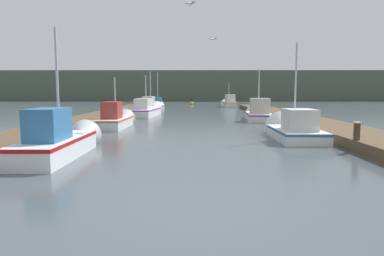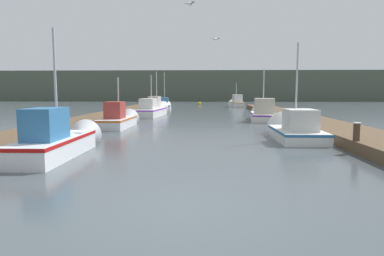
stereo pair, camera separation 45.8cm
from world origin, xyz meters
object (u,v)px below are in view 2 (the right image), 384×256
(fishing_boat_0, at_px, (60,140))
(fishing_boat_2, at_px, (120,119))
(channel_buoy, at_px, (199,104))
(fishing_boat_3, at_px, (263,113))
(seagull_1, at_px, (190,4))
(fishing_boat_1, at_px, (294,129))
(fishing_boat_6, at_px, (165,106))
(fishing_boat_5, at_px, (158,107))
(mooring_piling_0, at_px, (143,107))
(mooring_piling_2, at_px, (241,100))
(mooring_piling_1, at_px, (356,137))
(seagull_lead, at_px, (216,39))
(fishing_boat_4, at_px, (153,110))
(fishing_boat_7, at_px, (236,103))

(fishing_boat_0, bearing_deg, fishing_boat_2, 90.75)
(channel_buoy, bearing_deg, fishing_boat_2, -97.39)
(fishing_boat_3, relative_size, seagull_1, 11.14)
(fishing_boat_1, relative_size, seagull_1, 9.79)
(fishing_boat_0, relative_size, channel_buoy, 4.87)
(fishing_boat_1, height_order, fishing_boat_6, fishing_boat_6)
(fishing_boat_5, distance_m, fishing_boat_6, 5.34)
(fishing_boat_1, bearing_deg, fishing_boat_5, 115.44)
(fishing_boat_6, relative_size, mooring_piling_0, 4.88)
(fishing_boat_0, bearing_deg, fishing_boat_6, 89.06)
(fishing_boat_0, height_order, mooring_piling_2, fishing_boat_0)
(mooring_piling_0, xyz_separation_m, seagull_1, (5.24, -17.55, 5.05))
(fishing_boat_5, bearing_deg, fishing_boat_6, 93.32)
(fishing_boat_3, bearing_deg, mooring_piling_2, 92.89)
(fishing_boat_2, height_order, seagull_1, seagull_1)
(fishing_boat_6, relative_size, seagull_1, 11.66)
(mooring_piling_1, bearing_deg, fishing_boat_3, 94.41)
(fishing_boat_0, height_order, fishing_boat_3, fishing_boat_0)
(fishing_boat_0, bearing_deg, channel_buoy, 83.82)
(fishing_boat_1, bearing_deg, mooring_piling_0, 120.98)
(fishing_boat_0, xyz_separation_m, seagull_1, (4.16, 3.35, 5.14))
(mooring_piling_2, bearing_deg, seagull_1, -99.38)
(seagull_lead, bearing_deg, fishing_boat_5, -40.05)
(fishing_boat_3, bearing_deg, fishing_boat_6, 126.30)
(seagull_lead, bearing_deg, fishing_boat_4, -30.89)
(fishing_boat_5, relative_size, mooring_piling_0, 5.47)
(fishing_boat_4, relative_size, seagull_1, 13.31)
(fishing_boat_1, height_order, seagull_lead, seagull_lead)
(mooring_piling_1, distance_m, mooring_piling_2, 38.00)
(fishing_boat_0, xyz_separation_m, channel_buoy, (3.88, 40.49, -0.33))
(fishing_boat_5, bearing_deg, mooring_piling_0, -114.26)
(fishing_boat_6, bearing_deg, fishing_boat_7, 26.10)
(fishing_boat_3, xyz_separation_m, fishing_boat_6, (-8.82, 14.68, -0.09))
(fishing_boat_1, bearing_deg, seagull_lead, 123.89)
(fishing_boat_6, bearing_deg, mooring_piling_2, 42.36)
(mooring_piling_0, bearing_deg, fishing_boat_5, 61.53)
(mooring_piling_0, height_order, mooring_piling_1, mooring_piling_0)
(fishing_boat_2, distance_m, fishing_boat_4, 9.04)
(fishing_boat_1, bearing_deg, seagull_1, -169.39)
(mooring_piling_0, height_order, mooring_piling_2, mooring_piling_2)
(fishing_boat_2, height_order, seagull_lead, seagull_lead)
(fishing_boat_1, relative_size, fishing_boat_6, 0.84)
(fishing_boat_7, bearing_deg, fishing_boat_1, -94.85)
(fishing_boat_6, bearing_deg, fishing_boat_2, -95.05)
(fishing_boat_2, bearing_deg, fishing_boat_5, 89.93)
(mooring_piling_2, relative_size, seagull_lead, 2.55)
(fishing_boat_2, xyz_separation_m, seagull_1, (4.38, -5.48, 5.20))
(mooring_piling_0, bearing_deg, channel_buoy, 75.77)
(fishing_boat_3, bearing_deg, seagull_lead, -123.73)
(mooring_piling_0, xyz_separation_m, seagull_lead, (6.47, -11.67, 4.48))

